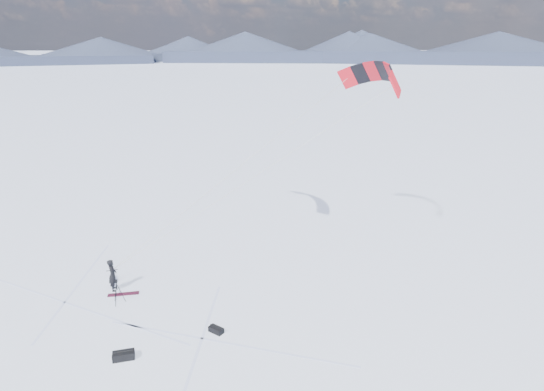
{
  "coord_description": "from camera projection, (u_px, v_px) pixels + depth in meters",
  "views": [
    {
      "loc": [
        5.88,
        -17.76,
        11.85
      ],
      "look_at": [
        7.72,
        5.17,
        4.16
      ],
      "focal_mm": 30.0,
      "sensor_mm": 36.0,
      "label": 1
    }
  ],
  "objects": [
    {
      "name": "snow_tracks",
      "position": [
        62.0,
        327.0,
        20.03
      ],
      "size": [
        13.93,
        9.84,
        0.01
      ],
      "color": "#AFBAE4",
      "rests_on": "ground"
    },
    {
      "name": "snowkiter",
      "position": [
        114.0,
        290.0,
        23.05
      ],
      "size": [
        0.51,
        0.68,
        1.68
      ],
      "primitive_type": "imported",
      "rotation": [
        0.0,
        0.0,
        1.76
      ],
      "color": "black",
      "rests_on": "ground"
    },
    {
      "name": "gear_bag_b",
      "position": [
        216.0,
        330.0,
        19.61
      ],
      "size": [
        0.71,
        0.67,
        0.3
      ],
      "rotation": [
        0.0,
        0.0,
        -0.69
      ],
      "color": "black",
      "rests_on": "ground"
    },
    {
      "name": "ground",
      "position": [
        108.0,
        326.0,
        20.1
      ],
      "size": [
        1800.0,
        1800.0,
        0.0
      ],
      "primitive_type": "plane",
      "color": "white"
    },
    {
      "name": "gear_bag_a",
      "position": [
        124.0,
        355.0,
        17.94
      ],
      "size": [
        0.9,
        0.54,
        0.38
      ],
      "rotation": [
        0.0,
        0.0,
        0.17
      ],
      "color": "black",
      "rests_on": "ground"
    },
    {
      "name": "snowboard",
      "position": [
        123.0,
        294.0,
        22.61
      ],
      "size": [
        1.53,
        0.44,
        0.04
      ],
      "primitive_type": "cube",
      "rotation": [
        0.0,
        0.0,
        0.11
      ],
      "color": "maroon",
      "rests_on": "ground"
    },
    {
      "name": "tripod",
      "position": [
        117.0,
        288.0,
        21.62
      ],
      "size": [
        0.59,
        0.58,
        1.24
      ],
      "rotation": [
        0.0,
        0.0,
        0.29
      ],
      "color": "black",
      "rests_on": "ground"
    },
    {
      "name": "horizon_hills",
      "position": [
        96.0,
        238.0,
        18.75
      ],
      "size": [
        704.0,
        705.94,
        9.85
      ],
      "color": "#1D2639",
      "rests_on": "ground"
    },
    {
      "name": "power_kite",
      "position": [
        374.0,
        78.0,
        24.57
      ],
      "size": [
        15.19,
        6.52,
        9.89
      ],
      "color": "red",
      "rests_on": "ground"
    }
  ]
}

